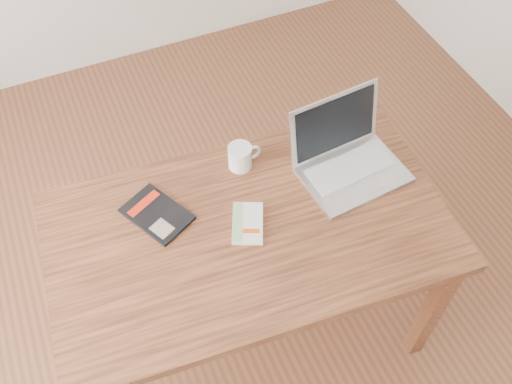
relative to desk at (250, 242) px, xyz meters
name	(u,v)px	position (x,y,z in m)	size (l,w,h in m)	color
room	(176,123)	(-0.20, -0.02, 0.69)	(4.04, 4.04, 2.70)	#552F1D
desk	(250,242)	(0.00, 0.00, 0.00)	(1.41, 0.88, 0.75)	#512B18
white_guidebook	(248,223)	(0.00, 0.02, 0.10)	(0.16, 0.19, 0.01)	silver
black_guidebook	(157,214)	(-0.27, 0.17, 0.10)	(0.24, 0.27, 0.01)	black
laptop	(347,157)	(0.43, 0.11, 0.14)	(0.38, 0.33, 0.25)	silver
coffee_mug	(241,156)	(0.08, 0.27, 0.14)	(0.13, 0.09, 0.09)	white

